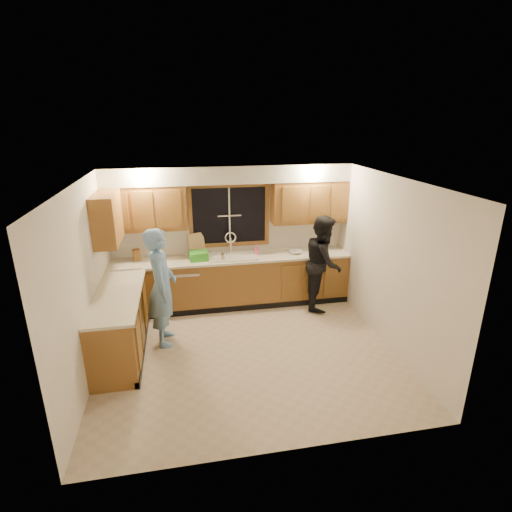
{
  "coord_description": "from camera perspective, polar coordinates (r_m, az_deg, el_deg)",
  "views": [
    {
      "loc": [
        -0.83,
        -5.01,
        3.26
      ],
      "look_at": [
        0.25,
        0.65,
        1.25
      ],
      "focal_mm": 28.0,
      "sensor_mm": 36.0,
      "label": 1
    }
  ],
  "objects": [
    {
      "name": "floor",
      "position": [
        6.04,
        -1.17,
        -13.44
      ],
      "size": [
        4.2,
        4.2,
        0.0
      ],
      "primitive_type": "plane",
      "color": "beige",
      "rests_on": "ground"
    },
    {
      "name": "ceiling",
      "position": [
        5.14,
        -1.37,
        10.73
      ],
      "size": [
        4.2,
        4.2,
        0.0
      ],
      "primitive_type": "plane",
      "rotation": [
        3.14,
        0.0,
        0.0
      ],
      "color": "white"
    },
    {
      "name": "wall_back",
      "position": [
        7.25,
        -3.77,
        3.11
      ],
      "size": [
        4.2,
        0.0,
        4.2
      ],
      "primitive_type": "plane",
      "rotation": [
        1.57,
        0.0,
        0.0
      ],
      "color": "white",
      "rests_on": "ground"
    },
    {
      "name": "wall_left",
      "position": [
        5.55,
        -23.22,
        -3.65
      ],
      "size": [
        0.0,
        3.8,
        3.8
      ],
      "primitive_type": "plane",
      "rotation": [
        1.57,
        0.0,
        1.57
      ],
      "color": "white",
      "rests_on": "ground"
    },
    {
      "name": "wall_right",
      "position": [
        6.15,
        18.42,
        -0.87
      ],
      "size": [
        0.0,
        3.8,
        3.8
      ],
      "primitive_type": "plane",
      "rotation": [
        1.57,
        0.0,
        -1.57
      ],
      "color": "white",
      "rests_on": "ground"
    },
    {
      "name": "base_cabinets_back",
      "position": [
        7.24,
        -3.33,
        -3.71
      ],
      "size": [
        4.2,
        0.6,
        0.88
      ],
      "primitive_type": "cube",
      "color": "#915E2A",
      "rests_on": "ground"
    },
    {
      "name": "base_cabinets_left",
      "position": [
        6.14,
        -18.82,
        -9.24
      ],
      "size": [
        0.6,
        1.9,
        0.88
      ],
      "primitive_type": "cube",
      "color": "#915E2A",
      "rests_on": "ground"
    },
    {
      "name": "countertop_back",
      "position": [
        7.06,
        -3.39,
        -0.32
      ],
      "size": [
        4.2,
        0.63,
        0.04
      ],
      "primitive_type": "cube",
      "color": "beige",
      "rests_on": "base_cabinets_back"
    },
    {
      "name": "countertop_left",
      "position": [
        5.94,
        -19.15,
        -5.32
      ],
      "size": [
        0.63,
        1.9,
        0.04
      ],
      "primitive_type": "cube",
      "color": "beige",
      "rests_on": "base_cabinets_left"
    },
    {
      "name": "upper_cabinets_left",
      "position": [
        6.92,
        -15.56,
        6.59
      ],
      "size": [
        1.35,
        0.33,
        0.75
      ],
      "primitive_type": "cube",
      "color": "#915E2A",
      "rests_on": "wall_back"
    },
    {
      "name": "upper_cabinets_right",
      "position": [
        7.26,
        7.62,
        7.68
      ],
      "size": [
        1.35,
        0.33,
        0.75
      ],
      "primitive_type": "cube",
      "color": "#915E2A",
      "rests_on": "wall_back"
    },
    {
      "name": "upper_cabinets_return",
      "position": [
        6.39,
        -20.5,
        5.05
      ],
      "size": [
        0.33,
        0.9,
        0.75
      ],
      "primitive_type": "cube",
      "color": "#915E2A",
      "rests_on": "wall_left"
    },
    {
      "name": "soffit",
      "position": [
        6.85,
        -3.79,
        11.58
      ],
      "size": [
        4.2,
        0.35,
        0.3
      ],
      "primitive_type": "cube",
      "color": "beige",
      "rests_on": "wall_back"
    },
    {
      "name": "window_frame",
      "position": [
        7.15,
        -3.83,
        5.78
      ],
      "size": [
        1.44,
        0.03,
        1.14
      ],
      "color": "black",
      "rests_on": "wall_back"
    },
    {
      "name": "sink",
      "position": [
        7.09,
        -3.41,
        -0.54
      ],
      "size": [
        0.86,
        0.52,
        0.57
      ],
      "color": "white",
      "rests_on": "countertop_back"
    },
    {
      "name": "dishwasher",
      "position": [
        7.19,
        -10.06,
        -4.41
      ],
      "size": [
        0.6,
        0.56,
        0.82
      ],
      "primitive_type": "cube",
      "color": "white",
      "rests_on": "floor"
    },
    {
      "name": "stove",
      "position": [
        5.64,
        -19.55,
        -11.88
      ],
      "size": [
        0.58,
        0.75,
        0.9
      ],
      "primitive_type": "cube",
      "color": "white",
      "rests_on": "floor"
    },
    {
      "name": "man",
      "position": [
        6.03,
        -13.31,
        -4.37
      ],
      "size": [
        0.44,
        0.66,
        1.8
      ],
      "primitive_type": "imported",
      "rotation": [
        0.0,
        0.0,
        1.58
      ],
      "color": "#74A4DB",
      "rests_on": "floor"
    },
    {
      "name": "woman",
      "position": [
        7.12,
        9.57,
        -0.9
      ],
      "size": [
        0.89,
        0.99,
        1.68
      ],
      "primitive_type": "imported",
      "rotation": [
        0.0,
        0.0,
        1.2
      ],
      "color": "black",
      "rests_on": "floor"
    },
    {
      "name": "knife_block",
      "position": [
        7.13,
        -16.68,
        0.12
      ],
      "size": [
        0.13,
        0.12,
        0.21
      ],
      "primitive_type": "cube",
      "rotation": [
        0.0,
        0.0,
        0.25
      ],
      "color": "brown",
      "rests_on": "countertop_back"
    },
    {
      "name": "cutting_board",
      "position": [
        7.16,
        -8.46,
        1.66
      ],
      "size": [
        0.32,
        0.21,
        0.4
      ],
      "primitive_type": "cube",
      "rotation": [
        -0.21,
        0.0,
        0.4
      ],
      "color": "tan",
      "rests_on": "countertop_back"
    },
    {
      "name": "dish_crate",
      "position": [
        6.97,
        -8.21,
        0.07
      ],
      "size": [
        0.34,
        0.32,
        0.15
      ],
      "primitive_type": "cube",
      "rotation": [
        0.0,
        0.0,
        0.09
      ],
      "color": "green",
      "rests_on": "countertop_back"
    },
    {
      "name": "soap_bottle",
      "position": [
        7.15,
        0.05,
        0.92
      ],
      "size": [
        0.09,
        0.09,
        0.18
      ],
      "primitive_type": "imported",
      "rotation": [
        0.0,
        0.0,
        -0.12
      ],
      "color": "#E3568B",
      "rests_on": "countertop_back"
    },
    {
      "name": "bowl",
      "position": [
        7.26,
        5.7,
        0.59
      ],
      "size": [
        0.28,
        0.28,
        0.05
      ],
      "primitive_type": "imported",
      "rotation": [
        0.0,
        0.0,
        0.34
      ],
      "color": "silver",
      "rests_on": "countertop_back"
    },
    {
      "name": "can_left",
      "position": [
        6.89,
        -4.76,
        -0.15
      ],
      "size": [
        0.08,
        0.08,
        0.12
      ],
      "primitive_type": "cylinder",
      "rotation": [
        0.0,
        0.0,
        0.18
      ],
      "color": "#B7A48D",
      "rests_on": "countertop_back"
    },
    {
      "name": "can_right",
      "position": [
        6.85,
        -4.74,
        -0.31
      ],
      "size": [
        0.07,
        0.07,
        0.11
      ],
      "primitive_type": "cylinder",
      "rotation": [
        0.0,
        0.0,
        -0.24
      ],
      "color": "#B7A48D",
      "rests_on": "countertop_back"
    }
  ]
}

